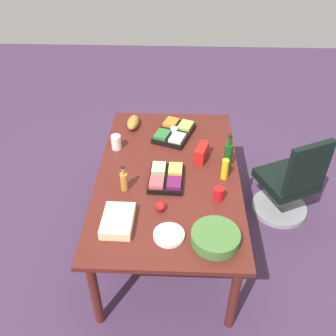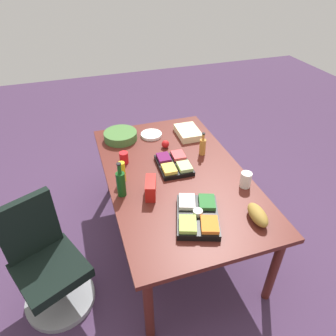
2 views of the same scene
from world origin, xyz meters
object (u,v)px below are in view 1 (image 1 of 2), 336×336
Objects in this scene: wine_bottle at (228,154)px; paper_plate_stack at (169,235)px; fruit_platter at (166,178)px; salad_bowl at (215,237)px; veggie_tray at (174,132)px; sheet_cake at (118,221)px; conference_table at (168,180)px; dressing_bottle at (124,181)px; apple_red at (161,206)px; mayo_jar at (116,142)px; bread_loaf at (133,122)px; chip_bag_red at (202,153)px; office_chair at (289,187)px; mustard_bottle at (225,169)px; red_solo_cup at (219,194)px.

paper_plate_stack is at bearing -29.80° from wine_bottle.
salad_bowl is (0.63, 0.36, 0.01)m from fruit_platter.
veggie_tray is 1.23m from sheet_cake.
conference_table is 0.43m from dressing_bottle.
mayo_jar reaches higher than apple_red.
conference_table is at bearing 54.71° from mayo_jar.
wine_bottle is 0.91× the size of salad_bowl.
salad_bowl is 1.62m from bread_loaf.
wine_bottle reaches higher than sheet_cake.
wine_bottle is (-0.57, 0.55, 0.08)m from apple_red.
office_chair is at bearing 98.85° from chip_bag_red.
apple_red is at bearing 29.66° from mayo_jar.
mustard_bottle reaches higher than paper_plate_stack.
wine_bottle is at bearing 136.21° from apple_red.
sheet_cake is 0.95× the size of salad_bowl.
bread_loaf is (-0.81, -0.36, 0.02)m from fruit_platter.
salad_bowl is at bearing 53.34° from apple_red.
mustard_bottle is (0.25, 0.18, 0.02)m from chip_bag_red.
red_solo_cup is at bearing 173.28° from salad_bowl.
red_solo_cup reaches higher than veggie_tray.
apple_red is 0.21× the size of fruit_platter.
mustard_bottle is 1.13m from bread_loaf.
paper_plate_stack is at bearing -15.76° from chip_bag_red.
salad_bowl is at bearing -37.37° from office_chair.
veggie_tray is at bearing -145.29° from mustard_bottle.
conference_table is 0.52m from red_solo_cup.
conference_table is 2.04× the size of office_chair.
chip_bag_red is at bearing 52.26° from bread_loaf.
dressing_bottle is at bearing -70.08° from fruit_platter.
office_chair is at bearing 107.56° from wine_bottle.
wine_bottle reaches higher than red_solo_cup.
mustard_bottle reaches higher than fruit_platter.
salad_bowl is at bearing 25.55° from conference_table.
fruit_platter is 1.98× the size of mustard_bottle.
sheet_cake is (0.73, -0.85, -0.08)m from wine_bottle.
bread_loaf is (-0.51, -0.66, -0.02)m from chip_bag_red.
office_chair is at bearing 78.41° from veggie_tray.
wine_bottle reaches higher than dressing_bottle.
wine_bottle is at bearing -72.44° from office_chair.
fruit_platter is 1.85× the size of chip_bag_red.
office_chair is 4.03× the size of bread_loaf.
mustard_bottle reaches higher than mayo_jar.
red_solo_cup is at bearing 111.37° from sheet_cake.
mustard_bottle is at bearing -61.19° from office_chair.
apple_red is (0.78, -1.21, 0.45)m from office_chair.
fruit_platter is 0.89m from bread_loaf.
fruit_platter is 0.43m from chip_bag_red.
office_chair is 1.72m from mayo_jar.
wine_bottle is (-0.23, 0.52, 0.09)m from fruit_platter.
apple_red is 0.15× the size of veggie_tray.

